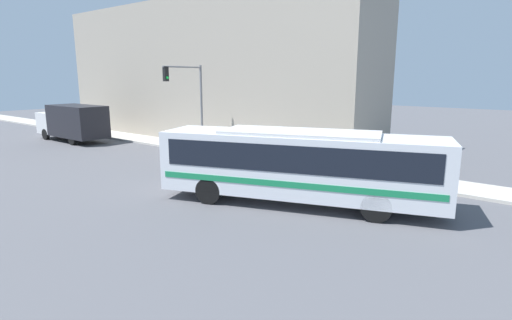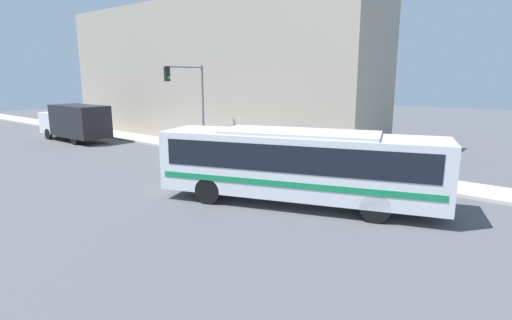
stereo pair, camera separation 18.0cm
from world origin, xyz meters
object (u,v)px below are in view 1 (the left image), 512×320
Objects in this scene: city_bus at (299,162)px; traffic_light_pole at (190,93)px; delivery_truck at (73,122)px; pedestrian_near_corner at (291,145)px; fire_hydrant at (311,160)px.

traffic_light_pole reaches higher than city_bus.
traffic_light_pole is (2.18, -11.62, 2.48)m from delivery_truck.
traffic_light_pole reaches higher than delivery_truck.
traffic_light_pole is 3.32× the size of pedestrian_near_corner.
city_bus is 8.40m from pedestrian_near_corner.
pedestrian_near_corner is at bearing 16.10° from city_bus.
delivery_truck is 1.29× the size of traffic_light_pole.
fire_hydrant is 2.28m from pedestrian_near_corner.
city_bus is 14.94× the size of fire_hydrant.
city_bus is at bearing -144.63° from pedestrian_near_corner.
traffic_light_pole is 7.74m from pedestrian_near_corner.
traffic_light_pole is (4.93, 11.70, 2.30)m from city_bus.
city_bus is 12.90m from traffic_light_pole.
city_bus is 2.00× the size of traffic_light_pole.
traffic_light_pole is at bearing 95.91° from fire_hydrant.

